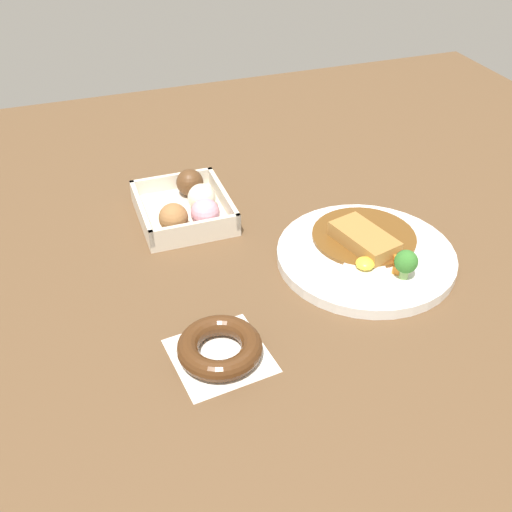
{
  "coord_description": "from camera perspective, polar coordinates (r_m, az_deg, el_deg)",
  "views": [
    {
      "loc": [
        -0.74,
        0.38,
        0.6
      ],
      "look_at": [
        -0.02,
        0.13,
        0.03
      ],
      "focal_mm": 42.76,
      "sensor_mm": 36.0,
      "label": 1
    }
  ],
  "objects": [
    {
      "name": "ground_plane",
      "position": [
        1.03,
        6.52,
        0.61
      ],
      "size": [
        1.6,
        1.6,
        0.0
      ],
      "primitive_type": "plane",
      "color": "brown"
    },
    {
      "name": "curry_plate",
      "position": [
        1.01,
        10.28,
        0.28
      ],
      "size": [
        0.29,
        0.29,
        0.07
      ],
      "color": "white",
      "rests_on": "ground_plane"
    },
    {
      "name": "donut_box",
      "position": [
        1.09,
        -6.36,
        4.6
      ],
      "size": [
        0.18,
        0.16,
        0.06
      ],
      "color": "beige",
      "rests_on": "ground_plane"
    },
    {
      "name": "chocolate_ring_donut",
      "position": [
        0.82,
        -3.41,
        -8.58
      ],
      "size": [
        0.14,
        0.14,
        0.03
      ],
      "color": "white",
      "rests_on": "ground_plane"
    }
  ]
}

